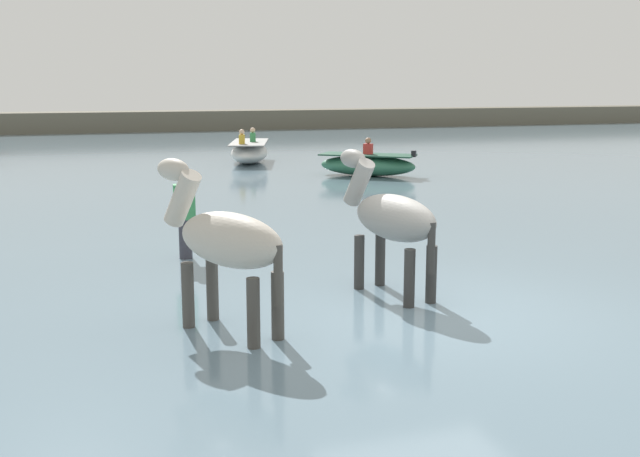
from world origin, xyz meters
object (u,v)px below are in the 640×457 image
boat_mid_channel (249,152)px  person_onlooker_right (185,220)px  boat_distant_east (368,165)px  horse_lead_grey (391,221)px  horse_trailing_pinto (225,244)px

boat_mid_channel → person_onlooker_right: bearing=-107.0°
boat_distant_east → horse_lead_grey: bearing=-110.6°
horse_trailing_pinto → boat_mid_channel: size_ratio=0.57×
horse_lead_grey → boat_mid_channel: horse_lead_grey is taller
horse_lead_grey → boat_distant_east: (4.52, 12.05, -0.64)m
horse_lead_grey → boat_distant_east: bearing=69.4°
horse_trailing_pinto → person_onlooker_right: size_ratio=1.29×
horse_trailing_pinto → boat_mid_channel: 18.27m
boat_distant_east → horse_trailing_pinto: bearing=-117.9°
horse_lead_grey → horse_trailing_pinto: 2.44m
boat_distant_east → person_onlooker_right: size_ratio=1.79×
horse_lead_grey → person_onlooker_right: size_ratio=1.27×
horse_trailing_pinto → person_onlooker_right: 3.75m
horse_lead_grey → boat_distant_east: size_ratio=0.71×
horse_trailing_pinto → person_onlooker_right: bearing=88.2°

